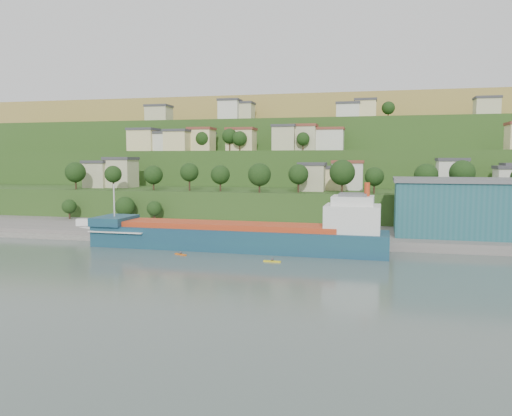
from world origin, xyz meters
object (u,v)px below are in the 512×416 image
(cargo_ship_near, at_px, (245,237))
(caravan, at_px, (87,224))
(warehouse, at_px, (464,207))
(kayak_orange, at_px, (181,254))

(cargo_ship_near, height_order, caravan, cargo_ship_near)
(cargo_ship_near, relative_size, warehouse, 2.02)
(kayak_orange, bearing_deg, caravan, 171.40)
(cargo_ship_near, relative_size, kayak_orange, 22.16)
(warehouse, distance_m, caravan, 92.43)
(caravan, xyz_separation_m, kayak_orange, (34.67, -22.63, -2.25))
(cargo_ship_near, bearing_deg, kayak_orange, -140.84)
(cargo_ship_near, xyz_separation_m, caravan, (-45.76, 14.07, -0.14))
(warehouse, relative_size, kayak_orange, 10.96)
(cargo_ship_near, relative_size, caravan, 11.78)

